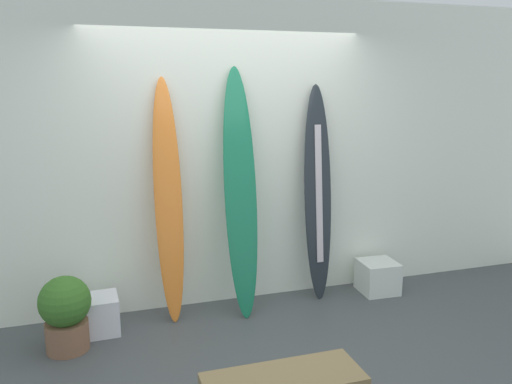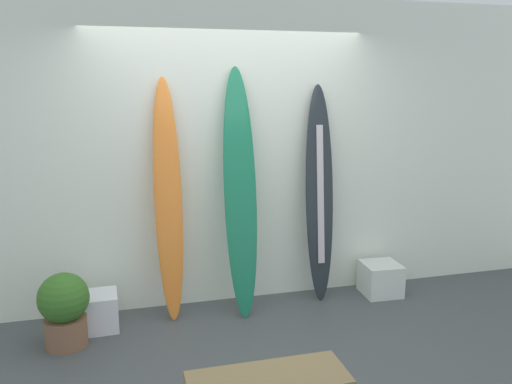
# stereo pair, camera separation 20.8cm
# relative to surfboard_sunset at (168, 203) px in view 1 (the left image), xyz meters

# --- Properties ---
(ground) EXTENTS (8.00, 8.00, 0.04)m
(ground) POSITION_rel_surfboard_sunset_xyz_m (0.58, -1.00, -1.06)
(ground) COLOR #454A4C
(wall_back) EXTENTS (7.20, 0.20, 2.80)m
(wall_back) POSITION_rel_surfboard_sunset_xyz_m (0.58, 0.30, 0.36)
(wall_back) COLOR white
(wall_back) RESTS_ON ground
(surfboard_sunset) EXTENTS (0.24, 0.37, 2.10)m
(surfboard_sunset) POSITION_rel_surfboard_sunset_xyz_m (0.00, 0.00, 0.00)
(surfboard_sunset) COLOR orange
(surfboard_sunset) RESTS_ON ground
(surfboard_emerald) EXTENTS (0.31, 0.48, 2.19)m
(surfboard_emerald) POSITION_rel_surfboard_sunset_xyz_m (0.63, -0.06, 0.04)
(surfboard_emerald) COLOR #1A7650
(surfboard_emerald) RESTS_ON ground
(surfboard_charcoal) EXTENTS (0.27, 0.27, 2.04)m
(surfboard_charcoal) POSITION_rel_surfboard_sunset_xyz_m (1.41, 0.03, -0.03)
(surfboard_charcoal) COLOR #232A2F
(surfboard_charcoal) RESTS_ON ground
(display_block_left) EXTENTS (0.33, 0.33, 0.31)m
(display_block_left) POSITION_rel_surfboard_sunset_xyz_m (-0.63, -0.13, -0.88)
(display_block_left) COLOR white
(display_block_left) RESTS_ON ground
(display_block_center) EXTENTS (0.37, 0.37, 0.31)m
(display_block_center) POSITION_rel_surfboard_sunset_xyz_m (2.03, -0.07, -0.88)
(display_block_center) COLOR silver
(display_block_center) RESTS_ON ground
(potted_plant) EXTENTS (0.39, 0.39, 0.60)m
(potted_plant) POSITION_rel_surfboard_sunset_xyz_m (-0.87, -0.36, -0.72)
(potted_plant) COLOR brown
(potted_plant) RESTS_ON ground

